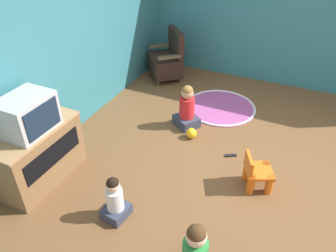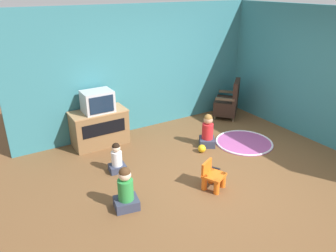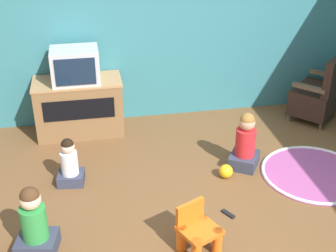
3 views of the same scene
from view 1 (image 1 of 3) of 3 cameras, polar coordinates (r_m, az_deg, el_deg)
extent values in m
plane|color=brown|center=(4.42, 12.74, -5.28)|extent=(30.00, 30.00, 0.00)
cube|color=teal|center=(4.58, -17.85, 14.10)|extent=(5.49, 0.12, 2.59)
cube|color=teal|center=(6.03, 22.69, 17.84)|extent=(0.12, 5.51, 2.59)
cube|color=brown|center=(4.10, -21.89, -4.56)|extent=(1.05, 0.53, 0.70)
cube|color=#A97C50|center=(3.91, -22.94, -0.69)|extent=(1.07, 0.54, 0.02)
cube|color=black|center=(3.89, -19.32, -4.73)|extent=(0.84, 0.01, 0.25)
cube|color=#B7B7BC|center=(3.79, -23.38, 1.89)|extent=(0.56, 0.42, 0.41)
cube|color=#142338|center=(3.64, -20.99, 1.15)|extent=(0.46, 0.02, 0.32)
cylinder|color=brown|center=(6.47, -3.13, 9.54)|extent=(0.04, 0.04, 0.10)
cylinder|color=brown|center=(5.99, -1.78, 7.43)|extent=(0.04, 0.04, 0.10)
cylinder|color=brown|center=(6.58, 0.57, 10.02)|extent=(0.04, 0.04, 0.10)
cylinder|color=brown|center=(6.11, 2.16, 7.97)|extent=(0.04, 0.04, 0.10)
cube|color=black|center=(6.19, -0.57, 10.60)|extent=(0.82, 0.81, 0.33)
cube|color=black|center=(6.10, 1.40, 14.30)|extent=(0.53, 0.49, 0.47)
cube|color=brown|center=(6.35, -1.36, 13.81)|extent=(0.34, 0.37, 0.05)
cube|color=brown|center=(5.83, 0.26, 11.90)|extent=(0.34, 0.37, 0.05)
cylinder|color=orange|center=(3.94, 17.23, -9.71)|extent=(0.09, 0.09, 0.24)
cylinder|color=orange|center=(4.09, 16.43, -7.52)|extent=(0.09, 0.09, 0.24)
cylinder|color=orange|center=(3.88, 14.21, -9.86)|extent=(0.09, 0.09, 0.24)
cylinder|color=orange|center=(4.04, 13.54, -7.63)|extent=(0.09, 0.09, 0.24)
cube|color=orange|center=(3.92, 15.58, -7.54)|extent=(0.41, 0.40, 0.04)
cube|color=orange|center=(3.81, 13.88, -6.34)|extent=(0.27, 0.15, 0.19)
cylinder|color=#A54C8C|center=(5.41, 9.06, 3.25)|extent=(1.15, 1.15, 0.01)
torus|color=silver|center=(5.40, 9.06, 3.30)|extent=(1.14, 1.14, 0.04)
cube|color=#33384C|center=(4.88, 3.22, 0.90)|extent=(0.43, 0.44, 0.15)
cylinder|color=red|center=(4.76, 3.31, 3.20)|extent=(0.22, 0.22, 0.31)
sphere|color=tan|center=(4.64, 3.41, 5.75)|extent=(0.18, 0.18, 0.18)
sphere|color=olive|center=(4.63, 3.42, 6.09)|extent=(0.16, 0.16, 0.16)
sphere|color=beige|center=(2.78, 4.94, -18.60)|extent=(0.18, 0.18, 0.18)
sphere|color=#472D19|center=(2.76, 4.98, -18.21)|extent=(0.16, 0.16, 0.16)
cube|color=#33384C|center=(3.62, -8.99, -14.48)|extent=(0.30, 0.27, 0.12)
cylinder|color=silver|center=(3.49, -9.27, -12.47)|extent=(0.18, 0.18, 0.25)
sphere|color=beige|center=(3.35, -9.58, -10.17)|extent=(0.14, 0.14, 0.14)
sphere|color=black|center=(3.33, -9.62, -9.86)|extent=(0.13, 0.13, 0.13)
sphere|color=yellow|center=(4.62, 4.09, -1.26)|extent=(0.15, 0.15, 0.15)
cube|color=black|center=(4.40, 10.86, -5.06)|extent=(0.11, 0.15, 0.02)
camera|label=2|loc=(3.08, 111.04, -9.77)|focal=35.00mm
camera|label=3|loc=(3.48, 80.10, 8.61)|focal=50.00mm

